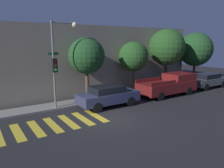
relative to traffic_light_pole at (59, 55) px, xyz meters
The scene contains 12 objects.
ground_plane 5.26m from the traffic_light_pole, 64.06° to the right, with size 60.00×60.00×0.00m, color black.
sidewalk 4.03m from the traffic_light_pole, 21.63° to the left, with size 26.00×1.65×0.14m, color slate.
building_row 5.20m from the traffic_light_pole, 71.40° to the left, with size 26.00×6.00×5.88m, color gray.
crosswalk 4.73m from the traffic_light_pole, 119.46° to the right, with size 5.98×2.60×0.00m.
traffic_light_pole is the anchor object (origin of this frame).
sedan_near_corner 4.37m from the traffic_light_pole, 22.85° to the right, with size 4.41×1.84×1.50m.
pickup_truck 9.80m from the traffic_light_pole, ahead, with size 5.45×2.09×1.82m.
sedan_middle 15.14m from the traffic_light_pole, ahead, with size 4.56×1.79×1.45m.
tree_near_corner 2.53m from the traffic_light_pole, 17.50° to the left, with size 2.74×2.74×4.89m.
tree_midblock 6.95m from the traffic_light_pole, ahead, with size 2.57×2.57×4.60m.
tree_far_end 10.98m from the traffic_light_pole, ahead, with size 3.44×3.44×5.77m.
tree_behind_truck 15.34m from the traffic_light_pole, ahead, with size 3.56×3.56×5.54m.
Camera 1 is at (-6.63, -10.65, 4.57)m, focal length 35.00 mm.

